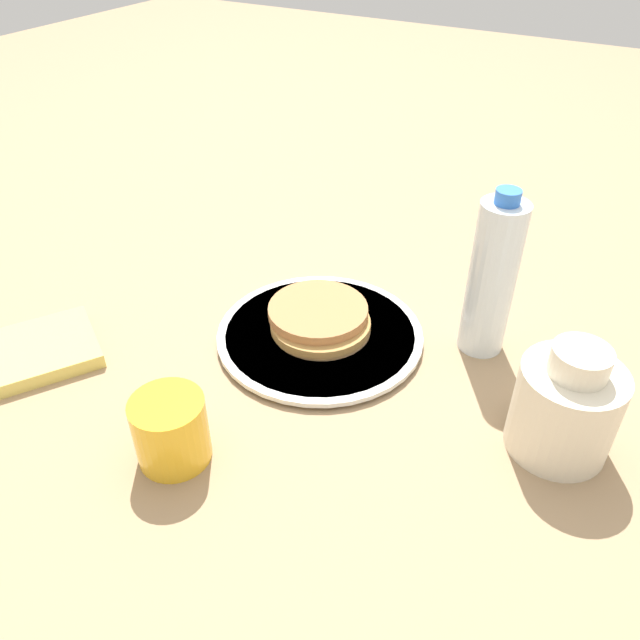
{
  "coord_description": "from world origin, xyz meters",
  "views": [
    {
      "loc": [
        -0.63,
        -0.34,
        0.56
      ],
      "look_at": [
        -0.02,
        0.01,
        0.03
      ],
      "focal_mm": 35.0,
      "sensor_mm": 36.0,
      "label": 1
    }
  ],
  "objects_px": {
    "juice_glass": "(171,430)",
    "water_bottle_near": "(492,278)",
    "plate": "(320,335)",
    "cream_jug": "(565,406)",
    "pancake_stack": "(320,320)"
  },
  "relations": [
    {
      "from": "juice_glass",
      "to": "water_bottle_near",
      "type": "xyz_separation_m",
      "value": [
        0.37,
        -0.24,
        0.07
      ]
    },
    {
      "from": "plate",
      "to": "cream_jug",
      "type": "bearing_deg",
      "value": -96.29
    },
    {
      "from": "juice_glass",
      "to": "cream_jug",
      "type": "bearing_deg",
      "value": -58.06
    },
    {
      "from": "plate",
      "to": "juice_glass",
      "type": "xyz_separation_m",
      "value": [
        -0.27,
        0.04,
        0.03
      ]
    },
    {
      "from": "pancake_stack",
      "to": "juice_glass",
      "type": "height_order",
      "value": "juice_glass"
    },
    {
      "from": "cream_jug",
      "to": "juice_glass",
      "type": "bearing_deg",
      "value": 121.94
    },
    {
      "from": "pancake_stack",
      "to": "cream_jug",
      "type": "bearing_deg",
      "value": -96.82
    },
    {
      "from": "water_bottle_near",
      "to": "plate",
      "type": "bearing_deg",
      "value": 116.07
    },
    {
      "from": "pancake_stack",
      "to": "cream_jug",
      "type": "xyz_separation_m",
      "value": [
        -0.04,
        -0.34,
        0.03
      ]
    },
    {
      "from": "plate",
      "to": "cream_jug",
      "type": "height_order",
      "value": "cream_jug"
    },
    {
      "from": "juice_glass",
      "to": "water_bottle_near",
      "type": "relative_size",
      "value": 0.35
    },
    {
      "from": "juice_glass",
      "to": "water_bottle_near",
      "type": "height_order",
      "value": "water_bottle_near"
    },
    {
      "from": "pancake_stack",
      "to": "cream_jug",
      "type": "distance_m",
      "value": 0.34
    },
    {
      "from": "cream_jug",
      "to": "water_bottle_near",
      "type": "bearing_deg",
      "value": 44.7
    },
    {
      "from": "plate",
      "to": "pancake_stack",
      "type": "height_order",
      "value": "pancake_stack"
    }
  ]
}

